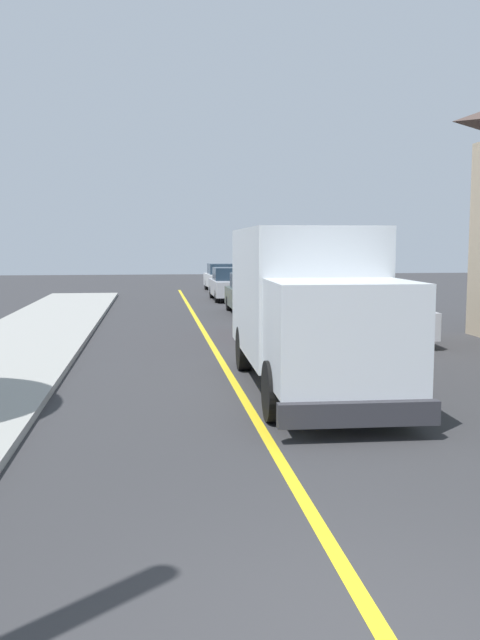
% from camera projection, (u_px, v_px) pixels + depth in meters
% --- Properties ---
extents(centre_line_yellow, '(0.16, 56.00, 0.01)m').
position_uv_depth(centre_line_yellow, '(230.00, 376.00, 14.73)').
color(centre_line_yellow, gold).
rests_on(centre_line_yellow, ground).
extents(box_truck, '(2.59, 7.24, 3.20)m').
position_uv_depth(box_truck, '(307.00, 300.00, 13.46)').
color(box_truck, silver).
rests_on(box_truck, ground).
extents(parked_car_near, '(1.93, 4.45, 1.67)m').
position_uv_depth(parked_car_near, '(285.00, 311.00, 21.23)').
color(parked_car_near, maroon).
rests_on(parked_car_near, ground).
extents(parked_car_mid, '(1.80, 4.40, 1.67)m').
position_uv_depth(parked_car_mid, '(252.00, 295.00, 27.94)').
color(parked_car_mid, '#4C564C').
rests_on(parked_car_mid, ground).
extents(parked_car_far, '(1.82, 4.41, 1.67)m').
position_uv_depth(parked_car_far, '(230.00, 285.00, 34.66)').
color(parked_car_far, '#B7B7BC').
rests_on(parked_car_far, ground).
extents(parked_car_furthest, '(1.93, 4.45, 1.67)m').
position_uv_depth(parked_car_furthest, '(222.00, 278.00, 41.45)').
color(parked_car_furthest, silver).
rests_on(parked_car_furthest, ground).
extents(parked_van_across, '(1.99, 4.47, 1.67)m').
position_uv_depth(parked_van_across, '(384.00, 314.00, 20.13)').
color(parked_van_across, '#B7B7BC').
rests_on(parked_van_across, ground).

